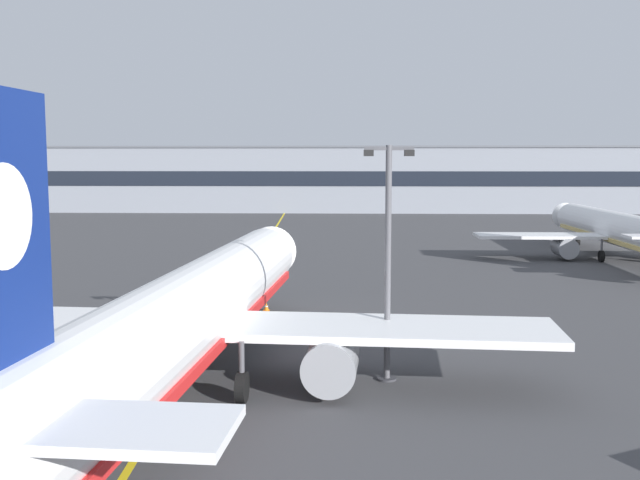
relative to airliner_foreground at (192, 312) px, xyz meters
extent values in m
plane|color=#3D3D3F|center=(-1.56, -9.53, -3.37)|extent=(400.00, 400.00, 0.00)
cube|color=yellow|center=(-1.56, 20.47, -3.37)|extent=(8.28, 179.84, 0.01)
cylinder|color=white|center=(0.01, 0.15, 0.13)|extent=(6.07, 36.17, 3.80)
cone|color=white|center=(1.23, 19.41, 0.13)|extent=(3.77, 2.82, 3.61)
cube|color=red|center=(0.01, 0.15, -0.91)|extent=(5.81, 33.29, 0.44)
cube|color=black|center=(1.11, 17.51, 0.80)|extent=(2.91, 1.28, 0.60)
cube|color=white|center=(0.05, 0.75, -0.72)|extent=(32.24, 6.81, 0.36)
cylinder|color=gray|center=(-6.20, 0.14, -1.94)|extent=(2.52, 3.74, 2.30)
cylinder|color=black|center=(-6.09, 1.99, -1.94)|extent=(1.96, 0.30, 1.95)
cylinder|color=gray|center=(6.17, -0.64, -1.94)|extent=(2.52, 3.74, 2.30)
cylinder|color=black|center=(6.29, 1.20, -1.94)|extent=(1.96, 0.30, 1.95)
cylinder|color=#4C4C51|center=(0.93, 14.62, -1.89)|extent=(0.24, 0.24, 1.60)
cylinder|color=black|center=(0.93, 14.62, -2.92)|extent=(0.46, 0.92, 0.90)
cylinder|color=#4C4C51|center=(-2.71, -1.69, -1.59)|extent=(0.24, 0.24, 1.60)
cylinder|color=black|center=(-2.71, -1.69, -2.72)|extent=(0.48, 1.32, 1.30)
cylinder|color=#4C4C51|center=(2.48, -2.01, -1.59)|extent=(0.24, 0.24, 1.60)
cylinder|color=black|center=(2.48, -2.01, -2.72)|extent=(0.48, 1.32, 1.30)
cylinder|color=white|center=(34.27, 43.03, -0.25)|extent=(3.51, 32.10, 3.39)
cone|color=white|center=(34.20, 60.23, -0.25)|extent=(3.23, 2.33, 3.22)
cube|color=#DBBC66|center=(34.27, 43.03, -1.18)|extent=(3.43, 29.53, 0.39)
cube|color=black|center=(34.21, 58.53, 0.34)|extent=(2.54, 0.99, 0.53)
cube|color=white|center=(34.26, 43.56, -1.01)|extent=(28.53, 4.39, 0.32)
cylinder|color=gray|center=(28.74, 42.65, -2.10)|extent=(2.06, 3.22, 2.05)
cylinder|color=black|center=(28.74, 44.30, -2.10)|extent=(1.74, 0.17, 1.74)
cylinder|color=#4C4C51|center=(34.22, 55.95, -2.06)|extent=(0.21, 0.21, 1.43)
cylinder|color=black|center=(34.22, 55.95, -2.97)|extent=(0.36, 0.80, 0.80)
cylinder|color=#4C4C51|center=(31.96, 41.24, -1.79)|extent=(0.21, 0.21, 1.43)
cylinder|color=black|center=(31.96, 41.24, -2.79)|extent=(0.36, 1.16, 1.16)
cylinder|color=#515156|center=(8.66, 1.37, 1.98)|extent=(0.28, 0.28, 10.70)
cylinder|color=#333338|center=(8.66, 1.37, -3.32)|extent=(0.90, 0.90, 0.10)
cube|color=#515156|center=(8.66, 1.37, 7.18)|extent=(2.20, 0.16, 0.16)
cube|color=black|center=(7.76, 1.37, 6.98)|extent=(0.44, 0.36, 0.28)
cube|color=black|center=(9.56, 1.37, 6.98)|extent=(0.44, 0.36, 0.28)
cone|color=orange|center=(1.39, 16.53, -3.09)|extent=(0.36, 0.36, 0.55)
cylinder|color=white|center=(1.39, 16.53, -3.07)|extent=(0.23, 0.23, 0.07)
cube|color=orange|center=(1.39, 16.53, -3.35)|extent=(0.44, 0.44, 0.03)
cube|color=gray|center=(2.75, 112.73, 2.86)|extent=(168.11, 12.00, 12.45)
cube|color=black|center=(2.75, 106.68, 3.26)|extent=(161.38, 0.12, 2.80)
cube|color=#595C63|center=(2.75, 112.73, 9.28)|extent=(168.51, 12.40, 0.40)
camera|label=1|loc=(6.88, -31.14, 6.64)|focal=40.77mm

